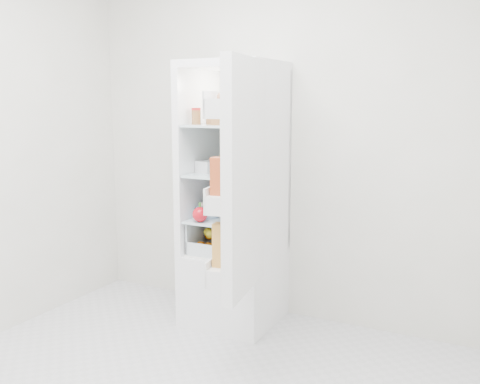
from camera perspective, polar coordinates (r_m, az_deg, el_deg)
The scene contains 19 objects.
room_walls at distance 2.49m, azimuth -9.83°, elevation 10.75°, with size 3.02×3.02×2.61m.
refrigerator at distance 3.75m, azimuth -0.34°, elevation -3.81°, with size 0.60×0.60×1.80m.
shelf_low at distance 3.68m, azimuth -0.79°, elevation -2.88°, with size 0.49×0.53×0.01m, color silver.
shelf_mid at distance 3.63m, azimuth -0.80°, elevation 1.91°, with size 0.49×0.53×0.01m, color silver.
shelf_top at distance 3.60m, azimuth -0.81°, elevation 7.13°, with size 0.49×0.53×0.01m, color silver.
crisper_left at distance 3.77m, azimuth -2.43°, elevation -4.62°, with size 0.23×0.46×0.22m, color silver, non-canonical shape.
crisper_right at distance 3.66m, azimuth 0.92°, elevation -5.05°, with size 0.23×0.46×0.22m, color silver, non-canonical shape.
condiment_jars at distance 3.55m, azimuth -1.40°, elevation 7.90°, with size 0.46×0.34×0.08m.
squeeze_bottle at distance 3.48m, azimuth 2.16°, elevation 8.50°, with size 0.05×0.05×0.16m, color white.
tub_white at distance 3.67m, azimuth -3.48°, elevation 2.72°, with size 0.12×0.12×0.08m, color silver.
tin_red at distance 3.45m, azimuth 0.63°, elevation 2.15°, with size 0.09×0.09×0.06m, color red.
foil_tray at distance 3.74m, azimuth -2.66°, elevation 2.58°, with size 0.17×0.13×0.04m, color silver.
tub_green at distance 3.61m, azimuth 2.10°, elevation 2.69°, with size 0.11×0.16×0.09m, color #408D52.
red_cabbage at distance 3.73m, azimuth -0.09°, elevation -1.34°, with size 0.16×0.16×0.16m, color #511C51.
bell_pepper at distance 3.55m, azimuth -4.29°, elevation -2.41°, with size 0.10×0.10×0.10m, color red.
mushroom_bowl at distance 3.70m, azimuth -3.52°, elevation -2.13°, with size 0.16×0.16×0.07m, color #90B2D7.
citrus_pile at distance 3.76m, azimuth -2.57°, elevation -5.07°, with size 0.20×0.31×0.16m.
veg_pile at distance 3.67m, azimuth 0.97°, elevation -5.78°, with size 0.16×0.30×0.10m.
fridge_door at distance 2.96m, azimuth -0.05°, elevation 0.99°, with size 0.26×0.60×1.30m.
Camera 1 is at (1.49, -1.99, 1.54)m, focal length 40.00 mm.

